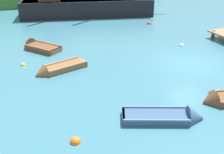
{
  "coord_description": "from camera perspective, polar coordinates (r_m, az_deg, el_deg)",
  "views": [
    {
      "loc": [
        -11.2,
        -13.38,
        6.92
      ],
      "look_at": [
        -5.54,
        -0.11,
        0.14
      ],
      "focal_mm": 44.87,
      "sensor_mm": 36.0,
      "label": 1
    }
  ],
  "objects": [
    {
      "name": "ground_plane",
      "position": [
        18.77,
        15.61,
        2.58
      ],
      "size": [
        120.0,
        120.0,
        0.0
      ],
      "primitive_type": "plane",
      "color": "teal"
    },
    {
      "name": "sailing_ship",
      "position": [
        31.53,
        -5.37,
        13.63
      ],
      "size": [
        16.54,
        7.43,
        12.31
      ],
      "rotation": [
        0.0,
        0.0,
        -0.26
      ],
      "color": "black",
      "rests_on": "ground"
    },
    {
      "name": "rowboat_center",
      "position": [
        12.64,
        11.69,
        -8.15
      ],
      "size": [
        3.73,
        2.46,
        1.08
      ],
      "rotation": [
        0.0,
        0.0,
        5.87
      ],
      "color": "#335175",
      "rests_on": "ground"
    },
    {
      "name": "rowboat_near_dock",
      "position": [
        21.46,
        -14.88,
        5.84
      ],
      "size": [
        2.83,
        3.31,
        1.18
      ],
      "rotation": [
        0.0,
        0.0,
        2.18
      ],
      "color": "brown",
      "rests_on": "ground"
    },
    {
      "name": "rowboat_far",
      "position": [
        17.3,
        -11.12,
        1.47
      ],
      "size": [
        3.45,
        1.85,
        1.02
      ],
      "rotation": [
        0.0,
        0.0,
        3.4
      ],
      "color": "brown",
      "rests_on": "ground"
    },
    {
      "name": "buoy_orange",
      "position": [
        11.25,
        -7.46,
        -13.03
      ],
      "size": [
        0.44,
        0.44,
        0.44
      ],
      "primitive_type": "sphere",
      "color": "orange",
      "rests_on": "ground"
    },
    {
      "name": "buoy_yellow",
      "position": [
        18.75,
        -17.65,
        2.29
      ],
      "size": [
        0.32,
        0.32,
        0.32
      ],
      "primitive_type": "sphere",
      "color": "yellow",
      "rests_on": "ground"
    },
    {
      "name": "buoy_red",
      "position": [
        27.96,
        7.54,
        10.64
      ],
      "size": [
        0.41,
        0.41,
        0.41
      ],
      "primitive_type": "sphere",
      "color": "red",
      "rests_on": "ground"
    },
    {
      "name": "buoy_white",
      "position": [
        22.09,
        14.02,
        6.17
      ],
      "size": [
        0.38,
        0.38,
        0.38
      ],
      "primitive_type": "sphere",
      "color": "white",
      "rests_on": "ground"
    }
  ]
}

